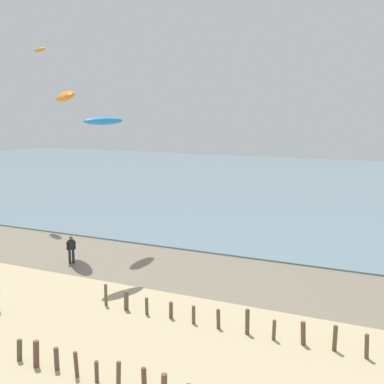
{
  "coord_description": "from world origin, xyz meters",
  "views": [
    {
      "loc": [
        11.96,
        -5.37,
        9.33
      ],
      "look_at": [
        3.59,
        11.32,
        6.42
      ],
      "focal_mm": 49.32,
      "sensor_mm": 36.0,
      "label": 1
    }
  ],
  "objects_px": {
    "kite_aloft_2": "(65,96)",
    "kite_aloft_0": "(103,121)",
    "person_nearest_camera": "(71,249)",
    "kite_aloft_3": "(40,50)"
  },
  "relations": [
    {
      "from": "kite_aloft_0",
      "to": "person_nearest_camera",
      "type": "bearing_deg",
      "value": -81.89
    },
    {
      "from": "kite_aloft_0",
      "to": "kite_aloft_3",
      "type": "relative_size",
      "value": 1.27
    },
    {
      "from": "person_nearest_camera",
      "to": "kite_aloft_2",
      "type": "height_order",
      "value": "kite_aloft_2"
    },
    {
      "from": "person_nearest_camera",
      "to": "kite_aloft_2",
      "type": "relative_size",
      "value": 0.48
    },
    {
      "from": "kite_aloft_2",
      "to": "person_nearest_camera",
      "type": "bearing_deg",
      "value": 171.1
    },
    {
      "from": "person_nearest_camera",
      "to": "kite_aloft_2",
      "type": "bearing_deg",
      "value": 130.34
    },
    {
      "from": "person_nearest_camera",
      "to": "kite_aloft_3",
      "type": "relative_size",
      "value": 0.8
    },
    {
      "from": "person_nearest_camera",
      "to": "kite_aloft_0",
      "type": "bearing_deg",
      "value": -6.74
    },
    {
      "from": "kite_aloft_0",
      "to": "kite_aloft_3",
      "type": "distance_m",
      "value": 17.5
    },
    {
      "from": "kite_aloft_2",
      "to": "kite_aloft_0",
      "type": "bearing_deg",
      "value": -170.16
    }
  ]
}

